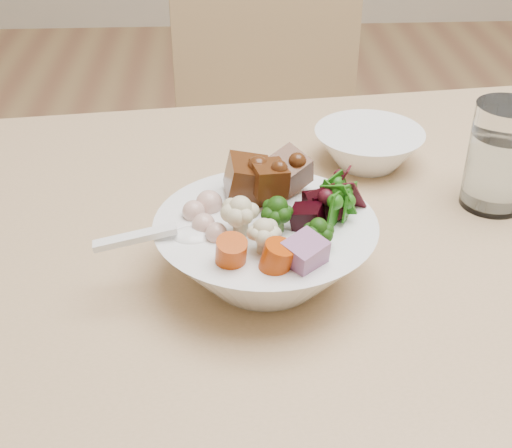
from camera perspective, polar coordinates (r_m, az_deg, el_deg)
The scene contains 5 objects.
chair_far at distance 1.48m, azimuth 1.47°, elevation 4.39°, with size 0.42×0.42×0.83m.
food_bowl at distance 0.72m, azimuth 0.89°, elevation -1.65°, with size 0.22×0.22×0.12m.
soup_spoon at distance 0.68m, azimuth -6.29°, elevation -1.05°, with size 0.12×0.04×0.02m.
water_glass at distance 0.88m, azimuth 18.87°, elevation 4.84°, with size 0.07×0.07×0.13m.
side_bowl at distance 0.95m, azimuth 8.97°, elevation 6.03°, with size 0.14×0.14×0.05m, color white, non-canonical shape.
Camera 1 is at (-0.57, -0.81, 1.17)m, focal length 50.00 mm.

